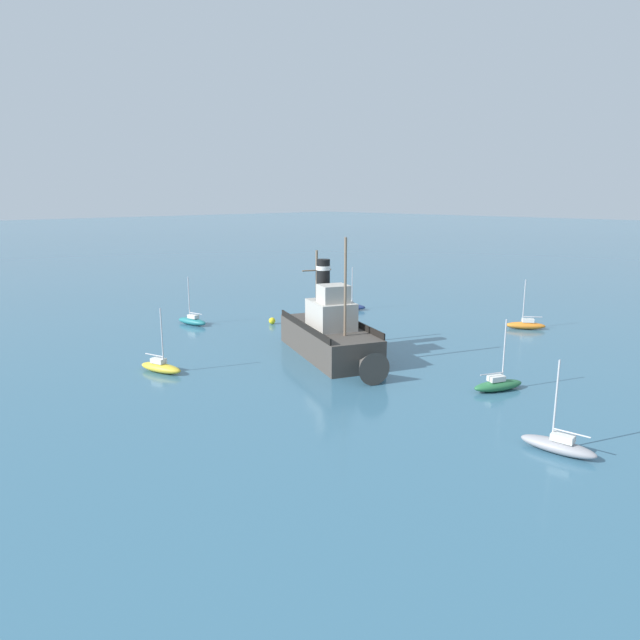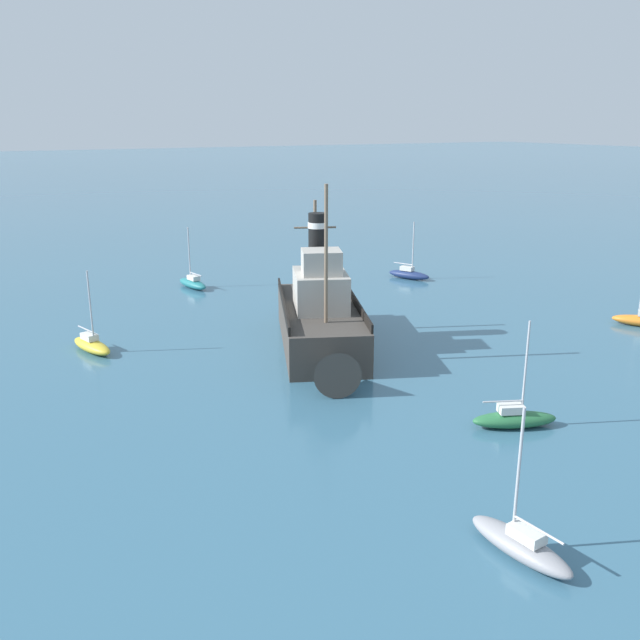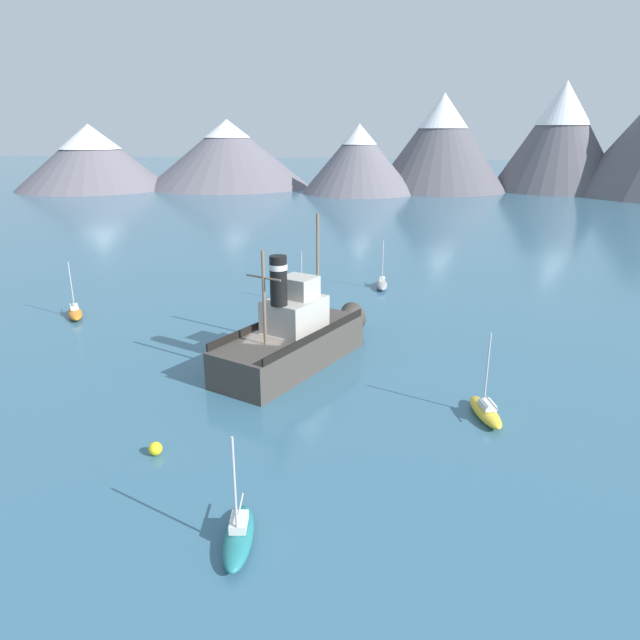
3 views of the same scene
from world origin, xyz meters
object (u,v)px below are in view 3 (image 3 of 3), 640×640
Objects in this scene: sailboat_orange at (75,312)px; sailboat_grey at (382,284)px; sailboat_green at (305,300)px; old_tugboat at (296,337)px; sailboat_yellow at (485,411)px; sailboat_teal at (239,535)px; mooring_buoy at (155,449)px.

sailboat_grey is at bearing 29.45° from sailboat_orange.
sailboat_green is (-6.55, -6.95, 0.00)m from sailboat_grey.
old_tugboat is 21.81m from sailboat_orange.
sailboat_grey is 1.00× the size of sailboat_orange.
sailboat_yellow is at bearing -20.58° from sailboat_orange.
sailboat_grey and sailboat_green have the same top height.
sailboat_yellow is 35.12m from sailboat_orange.
sailboat_teal is (1.76, -18.22, -1.40)m from old_tugboat.
sailboat_teal and sailboat_grey have the same top height.
mooring_buoy is at bearing -108.54° from old_tugboat.
mooring_buoy is (-2.06, -26.41, -0.09)m from sailboat_green.
old_tugboat is 2.97× the size of sailboat_grey.
sailboat_yellow is at bearing -73.70° from sailboat_grey.
sailboat_green is (18.57, 7.23, 0.00)m from sailboat_orange.
sailboat_teal is at bearing -41.99° from mooring_buoy.
old_tugboat is at bearing 153.78° from sailboat_yellow.
old_tugboat is 13.56m from mooring_buoy.
sailboat_teal is at bearing -93.77° from sailboat_grey.
sailboat_yellow is 17.73m from mooring_buoy.
sailboat_grey is at bearing 78.15° from old_tugboat.
sailboat_yellow is at bearing -26.22° from old_tugboat.
old_tugboat is at bearing -80.72° from sailboat_green.
sailboat_orange is (-22.56, 24.62, 0.00)m from sailboat_teal.
old_tugboat is at bearing 95.52° from sailboat_teal.
sailboat_grey is (2.56, 38.81, 0.00)m from sailboat_teal.
sailboat_yellow and sailboat_grey have the same top height.
sailboat_orange is at bearing 162.90° from old_tugboat.
sailboat_yellow is 1.00× the size of sailboat_orange.
mooring_buoy is at bearing 138.01° from sailboat_teal.
sailboat_grey is 28.85m from sailboat_orange.
mooring_buoy is (-6.05, 5.44, -0.09)m from sailboat_teal.
sailboat_grey is at bearing 106.30° from sailboat_yellow.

